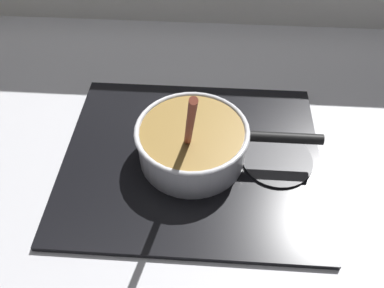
# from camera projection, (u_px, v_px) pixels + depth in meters

# --- Properties ---
(ground) EXTENTS (2.40, 1.60, 0.04)m
(ground) POSITION_uv_depth(u_px,v_px,m) (135.00, 247.00, 0.78)
(ground) COLOR #B7B7BC
(hob_plate) EXTENTS (0.56, 0.48, 0.01)m
(hob_plate) POSITION_uv_depth(u_px,v_px,m) (192.00, 158.00, 0.89)
(hob_plate) COLOR black
(hob_plate) RESTS_ON ground
(burner_ring) EXTENTS (0.18, 0.18, 0.01)m
(burner_ring) POSITION_uv_depth(u_px,v_px,m) (192.00, 155.00, 0.89)
(burner_ring) COLOR #592D0C
(burner_ring) RESTS_ON hob_plate
(spare_burner) EXTENTS (0.15, 0.15, 0.01)m
(spare_burner) POSITION_uv_depth(u_px,v_px,m) (277.00, 160.00, 0.88)
(spare_burner) COLOR #262628
(spare_burner) RESTS_ON hob_plate
(cooking_pan) EXTENTS (0.39, 0.27, 0.30)m
(cooking_pan) POSITION_uv_depth(u_px,v_px,m) (193.00, 142.00, 0.85)
(cooking_pan) COLOR silver
(cooking_pan) RESTS_ON hob_plate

